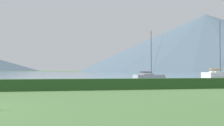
% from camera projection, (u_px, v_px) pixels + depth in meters
% --- Properties ---
extents(harbor_water, '(320.00, 246.00, 0.00)m').
position_uv_depth(harbor_water, '(53.00, 73.00, 145.46)').
color(harbor_water, slate).
rests_on(harbor_water, ground_plane).
extents(sailboat_slip_4, '(9.37, 4.93, 13.13)m').
position_uv_depth(sailboat_slip_4, '(219.00, 74.00, 59.00)').
color(sailboat_slip_4, white).
rests_on(sailboat_slip_4, harbor_water).
extents(sailboat_slip_6, '(6.91, 3.26, 9.13)m').
position_uv_depth(sailboat_slip_6, '(149.00, 77.00, 48.15)').
color(sailboat_slip_6, '#9E9EA3').
rests_on(sailboat_slip_6, harbor_water).
extents(distant_hill_central_peak, '(344.81, 344.81, 78.14)m').
position_uv_depth(distant_hill_central_peak, '(206.00, 43.00, 353.58)').
color(distant_hill_central_peak, '#4C6070').
rests_on(distant_hill_central_peak, ground_plane).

